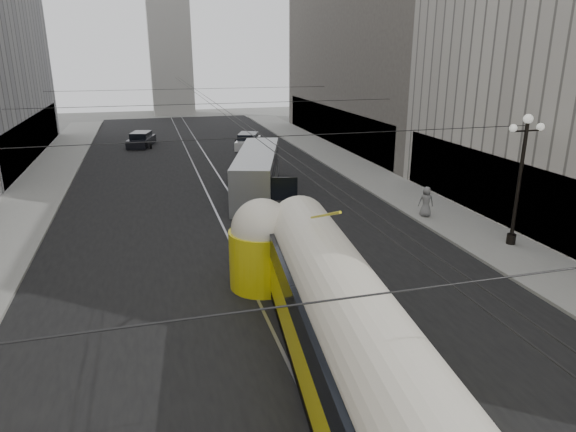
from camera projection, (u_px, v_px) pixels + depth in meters
road at (217, 191)px, 35.64m from camera, size 20.00×85.00×0.02m
sidewalk_left at (39, 189)px, 35.78m from camera, size 4.00×72.00×0.15m
sidewalk_right at (358, 169)px, 41.87m from camera, size 4.00×72.00×0.15m
rail_left at (206, 192)px, 35.45m from camera, size 0.12×85.00×0.04m
rail_right at (228, 190)px, 35.83m from camera, size 0.12×85.00×0.04m
distant_tower at (167, 9)px, 74.59m from camera, size 6.00×6.00×31.36m
lamppost_right_mid at (520, 173)px, 24.39m from camera, size 1.86×0.44×6.37m
catenary at (217, 106)px, 32.94m from camera, size 25.00×72.00×0.23m
streetcar at (346, 331)px, 14.33m from camera, size 4.25×17.12×3.77m
city_bus at (257, 171)px, 34.39m from camera, size 5.56×11.86×2.91m
sedan_white_far at (248, 141)px, 50.85m from camera, size 3.46×5.21×1.52m
sedan_dark_far at (141, 140)px, 51.91m from camera, size 3.03×4.97×1.46m
pedestrian_sidewalk_right at (426, 202)px, 29.47m from camera, size 0.98×0.78×1.74m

